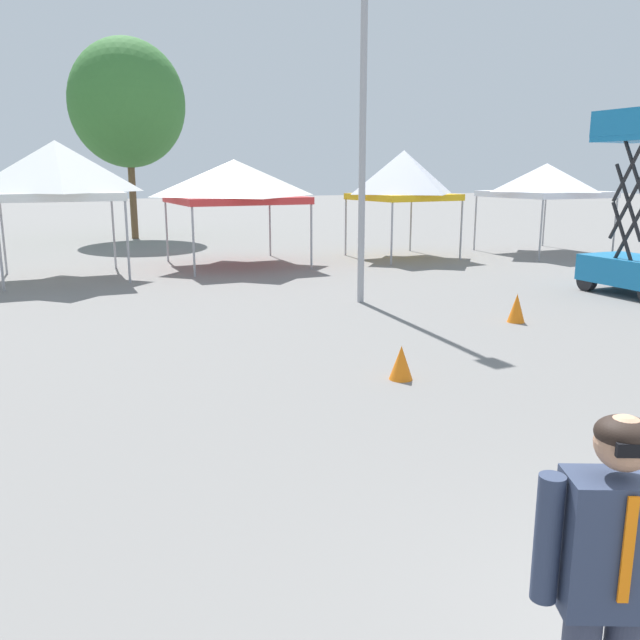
% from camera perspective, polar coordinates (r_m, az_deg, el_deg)
% --- Properties ---
extents(canopy_tent_right_of_center, '(3.11, 3.11, 3.49)m').
position_cam_1_polar(canopy_tent_right_of_center, '(18.32, -21.76, 11.91)').
color(canopy_tent_right_of_center, '#9E9EA3').
rests_on(canopy_tent_right_of_center, ground).
extents(canopy_tent_behind_left, '(3.62, 3.62, 3.07)m').
position_cam_1_polar(canopy_tent_behind_left, '(19.76, -7.38, 11.78)').
color(canopy_tent_behind_left, '#9E9EA3').
rests_on(canopy_tent_behind_left, ground).
extents(canopy_tent_left_of_center, '(2.93, 2.93, 3.38)m').
position_cam_1_polar(canopy_tent_left_of_center, '(21.58, 7.22, 12.28)').
color(canopy_tent_left_of_center, '#9E9EA3').
rests_on(canopy_tent_left_of_center, ground).
extents(canopy_tent_behind_center, '(3.37, 3.37, 3.00)m').
position_cam_1_polar(canopy_tent_behind_center, '(23.93, 18.92, 11.33)').
color(canopy_tent_behind_center, '#9E9EA3').
rests_on(canopy_tent_behind_center, ground).
extents(person_foreground, '(0.59, 0.40, 1.78)m').
position_cam_1_polar(person_foreground, '(3.21, 23.64, -20.12)').
color(person_foreground, '#33384C').
rests_on(person_foreground, ground).
extents(light_pole_near_lift, '(0.36, 0.36, 7.36)m').
position_cam_1_polar(light_pole_near_lift, '(13.97, 3.75, 18.85)').
color(light_pole_near_lift, '#9E9EA3').
rests_on(light_pole_near_lift, ground).
extents(tree_behind_tents_right, '(4.57, 4.57, 7.91)m').
position_cam_1_polar(tree_behind_tents_right, '(28.79, -16.30, 17.49)').
color(tree_behind_tents_right, brown).
rests_on(tree_behind_tents_right, ground).
extents(traffic_cone_lot_center, '(0.32, 0.32, 0.53)m').
position_cam_1_polar(traffic_cone_lot_center, '(12.70, 16.60, 1.00)').
color(traffic_cone_lot_center, orange).
rests_on(traffic_cone_lot_center, ground).
extents(traffic_cone_near_barrier, '(0.32, 0.32, 0.46)m').
position_cam_1_polar(traffic_cone_near_barrier, '(8.89, 7.02, -3.67)').
color(traffic_cone_near_barrier, orange).
rests_on(traffic_cone_near_barrier, ground).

